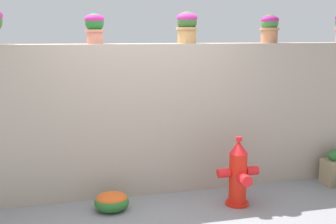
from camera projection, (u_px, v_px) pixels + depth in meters
name	position (u px, v px, depth m)	size (l,w,h in m)	color
ground_plane	(160.00, 222.00, 4.59)	(24.00, 24.00, 0.00)	gray
stone_wall	(141.00, 119.00, 5.36)	(6.66, 0.40, 1.86)	tan
potted_plant_2	(95.00, 26.00, 5.05)	(0.23, 0.23, 0.36)	#C16F5A
potted_plant_3	(187.00, 25.00, 5.29)	(0.27, 0.27, 0.39)	#B0804B
potted_plant_4	(270.00, 27.00, 5.58)	(0.25, 0.25, 0.37)	#B2704C
fire_hydrant	(238.00, 174.00, 4.97)	(0.50, 0.40, 0.82)	red
flower_bush_right	(112.00, 201.00, 4.85)	(0.40, 0.36, 0.22)	#2C6D2B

